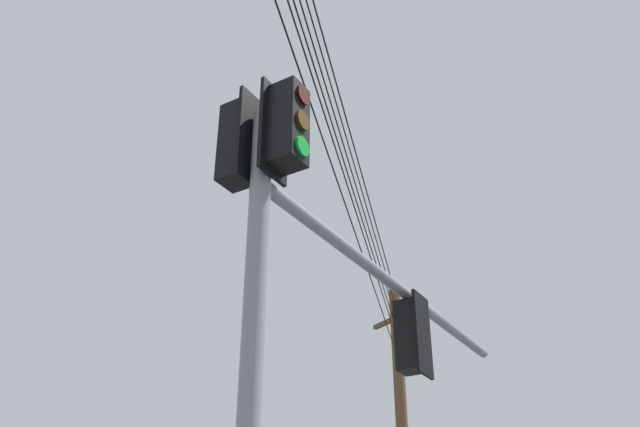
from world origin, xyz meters
TOP-DOWN VIEW (x-y plane):
  - signal_mast_assembly at (-0.55, 1.49)m, footprint 4.96×4.49m

SIDE VIEW (x-z plane):
  - signal_mast_assembly at x=-0.55m, z-range 1.32..7.43m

